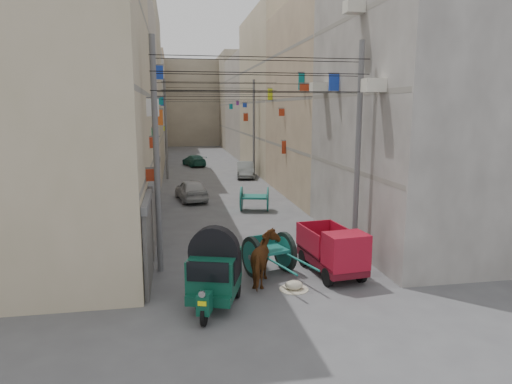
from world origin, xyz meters
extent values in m
plane|color=#4B4C4E|center=(0.00, 0.00, 0.00)|extent=(140.00, 140.00, 0.00)
cube|color=#BCAB8E|center=(-8.00, 8.00, 6.50)|extent=(8.00, 10.00, 13.00)
cube|color=gray|center=(-4.12, 8.00, 3.20)|extent=(0.25, 9.80, 0.18)
cube|color=gray|center=(-4.12, 8.00, 6.20)|extent=(0.25, 9.80, 0.18)
cube|color=gray|center=(-4.12, 8.00, 9.20)|extent=(0.25, 9.80, 0.18)
cube|color=#A99E91|center=(-8.00, 19.00, 6.00)|extent=(8.00, 12.00, 12.00)
cube|color=gray|center=(-4.12, 19.00, 3.20)|extent=(0.25, 11.76, 0.18)
cube|color=gray|center=(-4.12, 19.00, 6.20)|extent=(0.25, 11.76, 0.18)
cube|color=gray|center=(-4.12, 19.00, 9.20)|extent=(0.25, 11.76, 0.18)
cube|color=tan|center=(-8.00, 32.00, 7.00)|extent=(8.00, 14.00, 14.00)
cube|color=gray|center=(-4.12, 32.00, 3.20)|extent=(0.25, 13.72, 0.18)
cube|color=gray|center=(-4.12, 32.00, 6.20)|extent=(0.25, 13.72, 0.18)
cube|color=gray|center=(-4.12, 32.00, 9.20)|extent=(0.25, 13.72, 0.18)
cube|color=#ABA7A0|center=(-8.00, 46.00, 5.90)|extent=(8.00, 14.00, 11.80)
cube|color=gray|center=(-4.12, 46.00, 3.20)|extent=(0.25, 13.72, 0.18)
cube|color=gray|center=(-4.12, 46.00, 6.20)|extent=(0.25, 13.72, 0.18)
cube|color=gray|center=(-4.12, 46.00, 9.20)|extent=(0.25, 13.72, 0.18)
cube|color=tan|center=(-8.00, 59.00, 6.75)|extent=(8.00, 12.00, 13.50)
cube|color=gray|center=(-4.12, 59.00, 3.20)|extent=(0.25, 11.76, 0.18)
cube|color=gray|center=(-4.12, 59.00, 6.20)|extent=(0.25, 11.76, 0.18)
cube|color=gray|center=(-4.12, 59.00, 9.20)|extent=(0.25, 11.76, 0.18)
cube|color=#ABA7A0|center=(8.00, 8.00, 6.50)|extent=(8.00, 10.00, 13.00)
cube|color=gray|center=(4.12, 8.00, 3.20)|extent=(0.25, 9.80, 0.18)
cube|color=gray|center=(4.12, 8.00, 6.20)|extent=(0.25, 9.80, 0.18)
cube|color=gray|center=(4.12, 8.00, 9.20)|extent=(0.25, 9.80, 0.18)
cube|color=tan|center=(8.00, 19.00, 6.00)|extent=(8.00, 12.00, 12.00)
cube|color=gray|center=(4.12, 19.00, 3.20)|extent=(0.25, 11.76, 0.18)
cube|color=gray|center=(4.12, 19.00, 6.20)|extent=(0.25, 11.76, 0.18)
cube|color=gray|center=(4.12, 19.00, 9.20)|extent=(0.25, 11.76, 0.18)
cube|color=#BCAB8E|center=(8.00, 32.00, 7.00)|extent=(8.00, 14.00, 14.00)
cube|color=gray|center=(4.12, 32.00, 3.20)|extent=(0.25, 13.72, 0.18)
cube|color=gray|center=(4.12, 32.00, 6.20)|extent=(0.25, 13.72, 0.18)
cube|color=gray|center=(4.12, 32.00, 9.20)|extent=(0.25, 13.72, 0.18)
cube|color=#A99E91|center=(8.00, 46.00, 5.90)|extent=(8.00, 14.00, 11.80)
cube|color=gray|center=(4.12, 46.00, 3.20)|extent=(0.25, 13.72, 0.18)
cube|color=gray|center=(4.12, 46.00, 6.20)|extent=(0.25, 13.72, 0.18)
cube|color=gray|center=(4.12, 46.00, 9.20)|extent=(0.25, 13.72, 0.18)
cube|color=tan|center=(8.00, 59.00, 6.75)|extent=(8.00, 12.00, 13.50)
cube|color=gray|center=(4.12, 59.00, 3.20)|extent=(0.25, 11.76, 0.18)
cube|color=gray|center=(4.12, 59.00, 6.20)|extent=(0.25, 11.76, 0.18)
cube|color=gray|center=(4.12, 59.00, 9.20)|extent=(0.25, 11.76, 0.18)
cube|color=tan|center=(0.00, 66.00, 6.50)|extent=(22.00, 10.00, 13.00)
cube|color=#4E4E53|center=(-3.92, 4.80, 1.30)|extent=(0.12, 3.00, 2.60)
cube|color=#5F5F61|center=(-3.90, 4.80, 2.75)|extent=(0.18, 3.20, 0.25)
cube|color=#4E4E53|center=(-3.92, 8.50, 1.30)|extent=(0.12, 3.00, 2.60)
cube|color=#5F5F61|center=(-3.90, 8.50, 2.75)|extent=(0.18, 3.20, 0.25)
cube|color=#4E4E53|center=(-3.92, 12.20, 1.30)|extent=(0.12, 3.00, 2.60)
cube|color=#5F5F61|center=(-3.90, 12.20, 2.75)|extent=(0.18, 3.20, 0.25)
cube|color=#4E4E53|center=(-3.92, 16.00, 1.30)|extent=(0.12, 3.00, 2.60)
cube|color=#5F5F61|center=(-3.90, 16.00, 2.75)|extent=(0.18, 3.20, 0.25)
cube|color=#1A3DB9|center=(3.81, 34.28, 5.98)|extent=(0.38, 0.08, 0.41)
cube|color=white|center=(-3.86, 41.61, 3.62)|extent=(0.27, 0.08, 0.71)
cube|color=#AC3216|center=(-3.78, 6.43, 3.35)|extent=(0.44, 0.08, 0.42)
cube|color=#E05C1A|center=(-3.77, 15.80, 5.17)|extent=(0.45, 0.08, 0.84)
cube|color=#0B7C82|center=(3.79, 44.88, 5.91)|extent=(0.41, 0.08, 0.59)
cube|color=#AC3216|center=(-3.81, 9.76, 4.24)|extent=(0.38, 0.08, 0.44)
cube|color=#AC3216|center=(3.78, 33.54, 4.85)|extent=(0.43, 0.08, 0.72)
cube|color=#7B2790|center=(3.86, 39.62, 6.25)|extent=(0.28, 0.08, 0.44)
cube|color=#1A3DB9|center=(-3.76, 20.00, 7.85)|extent=(0.48, 0.08, 0.84)
cube|color=#DAF21A|center=(-3.85, 38.07, 3.67)|extent=(0.31, 0.08, 0.44)
cube|color=#AC3216|center=(3.82, 19.02, 5.41)|extent=(0.35, 0.08, 0.45)
cube|color=#DAF21A|center=(3.83, 22.65, 6.65)|extent=(0.34, 0.08, 0.79)
cube|color=#17824C|center=(-3.86, 12.02, 4.50)|extent=(0.28, 0.08, 0.52)
cube|color=#1A3DB9|center=(-3.86, 29.62, 6.26)|extent=(0.28, 0.08, 0.74)
cube|color=#AC3216|center=(3.87, 18.51, 3.22)|extent=(0.26, 0.08, 0.80)
cube|color=#0B7C82|center=(3.83, 9.37, 6.69)|extent=(0.34, 0.08, 0.55)
cube|color=white|center=(-3.76, 8.55, 5.67)|extent=(0.47, 0.08, 0.67)
cube|color=#0B7C82|center=(-3.80, 21.15, 6.14)|extent=(0.40, 0.08, 0.47)
cube|color=#E05C1A|center=(-3.84, 21.66, 5.24)|extent=(0.32, 0.08, 0.55)
cube|color=#AC3216|center=(3.76, 13.74, 6.73)|extent=(0.47, 0.08, 0.35)
cube|color=#0B7C82|center=(3.84, 14.58, 7.07)|extent=(0.32, 0.08, 0.89)
cube|color=#1A3DB9|center=(3.78, 9.29, 6.73)|extent=(0.44, 0.08, 0.69)
cube|color=#0B7C82|center=(-4.06, 6.00, 3.00)|extent=(0.10, 3.20, 0.80)
cube|color=white|center=(-4.06, 15.00, 3.00)|extent=(0.10, 3.20, 0.80)
cube|color=#0B7C82|center=(-4.06, 27.00, 3.00)|extent=(0.10, 3.20, 0.80)
cube|color=#E05C1A|center=(-4.06, 39.00, 3.00)|extent=(0.10, 3.20, 0.80)
cube|color=#0B7C82|center=(4.06, 6.00, 3.00)|extent=(0.10, 3.20, 0.80)
cube|color=#E05C1A|center=(4.06, 15.00, 3.00)|extent=(0.10, 3.20, 0.80)
cube|color=#1A3DB9|center=(4.06, 27.00, 3.00)|extent=(0.10, 3.20, 0.80)
cube|color=#17824C|center=(4.06, 39.00, 3.00)|extent=(0.10, 3.20, 0.80)
cube|color=beige|center=(3.65, 5.00, 6.40)|extent=(0.70, 0.55, 0.45)
cube|color=beige|center=(3.65, 11.00, 6.60)|extent=(0.70, 0.55, 0.45)
cube|color=beige|center=(3.65, 7.00, 9.30)|extent=(0.70, 0.55, 0.45)
cylinder|color=#5F5F61|center=(-3.60, 6.00, 4.00)|extent=(0.20, 0.20, 8.00)
cylinder|color=#5F5F61|center=(3.60, 6.00, 4.00)|extent=(0.20, 0.20, 8.00)
cylinder|color=#5F5F61|center=(-3.60, 28.00, 4.00)|extent=(0.20, 0.20, 8.00)
cylinder|color=#5F5F61|center=(3.60, 28.00, 4.00)|extent=(0.20, 0.20, 8.00)
cylinder|color=black|center=(0.00, 5.50, 6.20)|extent=(7.40, 0.02, 0.02)
cylinder|color=black|center=(0.00, 5.50, 6.80)|extent=(7.40, 0.02, 0.02)
cylinder|color=black|center=(0.00, 5.50, 7.30)|extent=(7.40, 0.02, 0.02)
cylinder|color=black|center=(0.00, 6.50, 6.20)|extent=(7.40, 0.02, 0.02)
cylinder|color=black|center=(0.00, 6.50, 6.80)|extent=(7.40, 0.02, 0.02)
cylinder|color=black|center=(0.00, 6.50, 7.30)|extent=(7.40, 0.02, 0.02)
cylinder|color=black|center=(0.00, 12.00, 6.20)|extent=(7.40, 0.02, 0.02)
cylinder|color=black|center=(0.00, 12.00, 6.80)|extent=(7.40, 0.02, 0.02)
cylinder|color=black|center=(0.00, 12.00, 7.30)|extent=(7.40, 0.02, 0.02)
cylinder|color=black|center=(0.00, 20.00, 6.20)|extent=(7.40, 0.02, 0.02)
cylinder|color=black|center=(0.00, 20.00, 6.80)|extent=(7.40, 0.02, 0.02)
cylinder|color=black|center=(0.00, 20.00, 7.30)|extent=(7.40, 0.02, 0.02)
cylinder|color=black|center=(0.00, 28.00, 6.20)|extent=(7.40, 0.02, 0.02)
cylinder|color=black|center=(0.00, 28.00, 6.80)|extent=(7.40, 0.02, 0.02)
cylinder|color=black|center=(0.00, 28.00, 7.30)|extent=(7.40, 0.02, 0.02)
cylinder|color=black|center=(-2.36, 1.54, 0.28)|extent=(0.28, 0.57, 0.56)
cylinder|color=black|center=(-2.32, 3.53, 0.28)|extent=(0.28, 0.57, 0.56)
cylinder|color=black|center=(-1.26, 3.20, 0.28)|extent=(0.28, 0.57, 0.56)
cube|color=#0C4330|center=(-1.97, 2.79, 0.48)|extent=(1.77, 2.20, 0.28)
cube|color=#0C4330|center=(-2.35, 1.59, 0.60)|extent=(0.47, 0.54, 0.55)
cylinder|color=silver|center=(-2.42, 1.37, 0.95)|extent=(0.19, 0.10, 0.18)
cube|color=#F2F00D|center=(-2.42, 1.35, 0.70)|extent=(0.22, 0.10, 0.12)
cube|color=#0C4330|center=(-1.96, 2.84, 1.05)|extent=(1.76, 2.02, 0.95)
cube|color=black|center=(-2.22, 2.00, 1.31)|extent=(1.12, 0.40, 0.55)
cube|color=black|center=(-2.59, 3.03, 1.15)|extent=(0.40, 1.16, 0.65)
cube|color=black|center=(-1.32, 2.64, 1.15)|extent=(0.40, 1.16, 0.65)
cube|color=silver|center=(-2.23, 1.97, 0.55)|extent=(1.21, 0.43, 0.06)
cylinder|color=black|center=(-0.52, 4.84, 0.70)|extent=(0.57, 1.37, 1.39)
cylinder|color=#166056|center=(-0.52, 4.84, 0.70)|extent=(0.49, 1.08, 1.08)
cylinder|color=#5F5F61|center=(-0.52, 4.84, 0.70)|extent=(0.26, 0.24, 0.18)
cylinder|color=black|center=(0.71, 5.24, 0.70)|extent=(0.57, 1.37, 1.39)
cylinder|color=#166056|center=(0.71, 5.24, 0.70)|extent=(0.49, 1.08, 1.08)
cylinder|color=#5F5F61|center=(0.71, 5.24, 0.70)|extent=(0.26, 0.24, 0.18)
cylinder|color=#5F5F61|center=(0.10, 5.04, 0.70)|extent=(1.30, 0.49, 0.08)
cube|color=#166056|center=(0.10, 5.04, 0.87)|extent=(1.33, 1.36, 0.10)
cube|color=#166056|center=(-0.05, 5.51, 1.09)|extent=(1.02, 0.40, 0.35)
cylinder|color=#166056|center=(0.10, 3.73, 0.79)|extent=(0.77, 2.20, 0.07)
cylinder|color=#166056|center=(0.86, 3.98, 0.79)|extent=(0.77, 2.20, 0.07)
cylinder|color=black|center=(1.72, 3.58, 0.30)|extent=(0.23, 0.62, 0.60)
cylinder|color=black|center=(1.50, 5.57, 0.30)|extent=(0.23, 0.62, 0.60)
cylinder|color=black|center=(2.90, 3.71, 0.30)|extent=(0.23, 0.62, 0.60)
cylinder|color=black|center=(2.68, 5.71, 0.30)|extent=(0.23, 0.62, 0.60)
cube|color=#520B16|center=(2.20, 4.64, 0.50)|extent=(1.66, 3.14, 0.32)
cube|color=maroon|center=(2.32, 3.60, 1.14)|extent=(1.42, 1.10, 1.14)
cube|color=black|center=(2.37, 3.17, 1.23)|extent=(1.18, 0.19, 0.50)
cube|color=#520B16|center=(2.14, 5.14, 0.75)|extent=(1.59, 2.15, 0.11)
cube|color=maroon|center=(1.48, 5.06, 1.14)|extent=(0.28, 2.00, 0.78)
cube|color=maroon|center=(2.80, 5.22, 1.14)|extent=(0.28, 2.00, 0.78)
cube|color=maroon|center=(2.03, 6.12, 1.14)|extent=(1.37, 0.21, 0.78)
cylinder|color=#166056|center=(0.61, 15.02, 0.69)|extent=(0.40, 1.35, 1.37)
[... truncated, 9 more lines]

